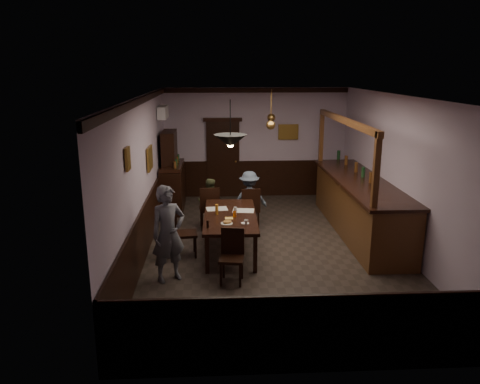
{
  "coord_description": "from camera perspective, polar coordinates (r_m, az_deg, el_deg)",
  "views": [
    {
      "loc": [
        -1.12,
        -8.76,
        3.5
      ],
      "look_at": [
        -0.64,
        0.07,
        1.15
      ],
      "focal_mm": 35.0,
      "sensor_mm": 36.0,
      "label": 1
    }
  ],
  "objects": [
    {
      "name": "napkin",
      "position": [
        8.85,
        -1.35,
        -3.21
      ],
      "size": [
        0.15,
        0.15,
        0.0
      ],
      "primitive_type": "cube",
      "rotation": [
        0.0,
        0.0,
        -0.02
      ],
      "color": "#EFBC58",
      "rests_on": "dining_table"
    },
    {
      "name": "newspaper_left",
      "position": [
        9.43,
        -2.84,
        -2.06
      ],
      "size": [
        0.45,
        0.35,
        0.01
      ],
      "primitive_type": "cube",
      "rotation": [
        0.0,
        0.0,
        0.12
      ],
      "color": "silver",
      "rests_on": "dining_table"
    },
    {
      "name": "sideboard",
      "position": [
        11.94,
        -8.28,
        1.66
      ],
      "size": [
        0.54,
        1.51,
        2.0
      ],
      "color": "black",
      "rests_on": "ground"
    },
    {
      "name": "person_standing",
      "position": [
        7.91,
        -8.73,
        -5.06
      ],
      "size": [
        0.72,
        0.65,
        1.65
      ],
      "primitive_type": "imported",
      "rotation": [
        0.0,
        0.0,
        0.53
      ],
      "color": "#5A5C67",
      "rests_on": "ground"
    },
    {
      "name": "picture_left_large",
      "position": [
        9.82,
        -10.94,
        4.05
      ],
      "size": [
        0.04,
        0.62,
        0.48
      ],
      "color": "olive",
      "rests_on": "ground"
    },
    {
      "name": "chair_side",
      "position": [
        8.97,
        -7.12,
        -4.64
      ],
      "size": [
        0.45,
        0.45,
        0.95
      ],
      "rotation": [
        0.0,
        0.0,
        1.68
      ],
      "color": "black",
      "rests_on": "ground"
    },
    {
      "name": "water_glass",
      "position": [
        9.06,
        -0.59,
        -2.3
      ],
      "size": [
        0.06,
        0.06,
        0.15
      ],
      "primitive_type": "cylinder",
      "color": "silver",
      "rests_on": "dining_table"
    },
    {
      "name": "newspaper_right",
      "position": [
        9.3,
        0.42,
        -2.28
      ],
      "size": [
        0.45,
        0.35,
        0.01
      ],
      "primitive_type": "cube",
      "rotation": [
        0.0,
        0.0,
        -0.12
      ],
      "color": "silver",
      "rests_on": "dining_table"
    },
    {
      "name": "dining_table",
      "position": [
        9.08,
        -1.19,
        -3.18
      ],
      "size": [
        1.04,
        2.22,
        0.75
      ],
      "rotation": [
        0.0,
        0.0,
        -0.02
      ],
      "color": "black",
      "rests_on": "ground"
    },
    {
      "name": "pendant_brass_far",
      "position": [
        11.84,
        3.84,
        9.03
      ],
      "size": [
        0.2,
        0.2,
        0.81
      ],
      "color": "#BF8C3F",
      "rests_on": "ground"
    },
    {
      "name": "pastry_ring_b",
      "position": [
        8.55,
        -1.46,
        -3.64
      ],
      "size": [
        0.13,
        0.13,
        0.04
      ],
      "primitive_type": "torus",
      "color": "#C68C47",
      "rests_on": "pastry_plate"
    },
    {
      "name": "saucer",
      "position": [
        8.56,
        0.62,
        -3.82
      ],
      "size": [
        0.15,
        0.15,
        0.01
      ],
      "primitive_type": "cylinder",
      "color": "white",
      "rests_on": "dining_table"
    },
    {
      "name": "coffee_cup",
      "position": [
        8.5,
        0.75,
        -3.65
      ],
      "size": [
        0.08,
        0.08,
        0.07
      ],
      "primitive_type": "imported",
      "rotation": [
        0.0,
        0.0,
        -0.02
      ],
      "color": "white",
      "rests_on": "saucer"
    },
    {
      "name": "pendant_iron",
      "position": [
        7.92,
        -1.18,
        6.23
      ],
      "size": [
        0.56,
        0.56,
        0.8
      ],
      "color": "black",
      "rests_on": "ground"
    },
    {
      "name": "chair_near",
      "position": [
        7.9,
        -0.98,
        -7.45
      ],
      "size": [
        0.45,
        0.45,
        0.91
      ],
      "rotation": [
        0.0,
        0.0,
        -0.16
      ],
      "color": "black",
      "rests_on": "ground"
    },
    {
      "name": "person_seated_left",
      "position": [
        10.61,
        -3.74,
        -1.27
      ],
      "size": [
        0.58,
        0.48,
        1.11
      ],
      "primitive_type": "imported",
      "rotation": [
        0.0,
        0.0,
        3.03
      ],
      "color": "#474C2E",
      "rests_on": "ground"
    },
    {
      "name": "pastry_ring_a",
      "position": [
        8.53,
        -1.67,
        -3.68
      ],
      "size": [
        0.13,
        0.13,
        0.04
      ],
      "primitive_type": "torus",
      "color": "#C68C47",
      "rests_on": "pastry_plate"
    },
    {
      "name": "pendant_brass_mid",
      "position": [
        10.28,
        3.76,
        8.14
      ],
      "size": [
        0.2,
        0.2,
        0.81
      ],
      "color": "#BF8C3F",
      "rests_on": "ground"
    },
    {
      "name": "person_seated_right",
      "position": [
        10.59,
        1.13,
        -0.82
      ],
      "size": [
        0.87,
        0.56,
        1.27
      ],
      "primitive_type": "imported",
      "rotation": [
        0.0,
        0.0,
        3.26
      ],
      "color": "#4F5C71",
      "rests_on": "ground"
    },
    {
      "name": "bar_counter",
      "position": [
        10.46,
        14.32,
        -1.51
      ],
      "size": [
        1.04,
        4.47,
        2.5
      ],
      "color": "#4C2D14",
      "rests_on": "ground"
    },
    {
      "name": "picture_back",
      "position": [
        12.99,
        5.91,
        7.29
      ],
      "size": [
        0.55,
        0.04,
        0.42
      ],
      "color": "olive",
      "rests_on": "ground"
    },
    {
      "name": "chair_far_left",
      "position": [
        10.34,
        -3.73,
        -1.77
      ],
      "size": [
        0.47,
        0.47,
        0.99
      ],
      "rotation": [
        0.0,
        0.0,
        3.23
      ],
      "color": "black",
      "rests_on": "ground"
    },
    {
      "name": "door_back",
      "position": [
        12.94,
        -2.09,
        3.97
      ],
      "size": [
        0.9,
        0.06,
        2.1
      ],
      "primitive_type": "cube",
      "color": "black",
      "rests_on": "ground"
    },
    {
      "name": "beer_glass",
      "position": [
        9.06,
        -2.85,
        -2.13
      ],
      "size": [
        0.06,
        0.06,
        0.2
      ],
      "primitive_type": "cylinder",
      "color": "#BF721E",
      "rests_on": "dining_table"
    },
    {
      "name": "soda_can",
      "position": [
        8.9,
        -0.65,
        -2.71
      ],
      "size": [
        0.07,
        0.07,
        0.12
      ],
      "primitive_type": "cylinder",
      "color": "orange",
      "rests_on": "dining_table"
    },
    {
      "name": "pastry_plate",
      "position": [
        8.54,
        -1.64,
        -3.85
      ],
      "size": [
        0.22,
        0.22,
        0.01
      ],
      "primitive_type": "cylinder",
      "color": "white",
      "rests_on": "dining_table"
    },
    {
      "name": "chair_far_right",
      "position": [
        10.36,
        1.25,
        -1.81
      ],
      "size": [
        0.45,
        0.45,
        0.96
      ],
      "rotation": [
        0.0,
        0.0,
        3.22
      ],
      "color": "black",
      "rests_on": "ground"
    },
    {
      "name": "pepper_mill",
      "position": [
        8.34,
        -3.97,
        -3.91
      ],
      "size": [
        0.04,
        0.04,
        0.14
      ],
      "primitive_type": "cylinder",
      "color": "black",
      "rests_on": "dining_table"
    },
    {
      "name": "picture_left_small",
      "position": [
        7.41,
        -13.52,
        3.96
      ],
      "size": [
        0.04,
        0.28,
        0.36
      ],
      "color": "olive",
      "rests_on": "ground"
    },
    {
      "name": "room",
      "position": [
        9.05,
        4.07,
        2.07
      ],
      "size": [
        5.01,
        8.01,
        3.01
      ],
      "color": "#2D2621",
      "rests_on": "ground"
    },
    {
      "name": "ac_unit",
      "position": [
        11.77,
        -9.38,
        9.58
      ],
      "size": [
        0.2,
        0.85,
        0.3
      ],
      "color": "white",
      "rests_on": "ground"
    }
  ]
}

